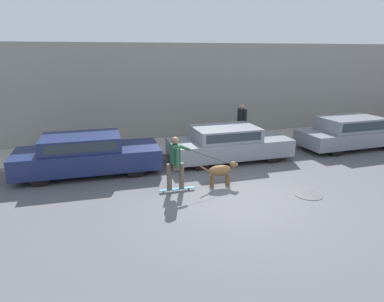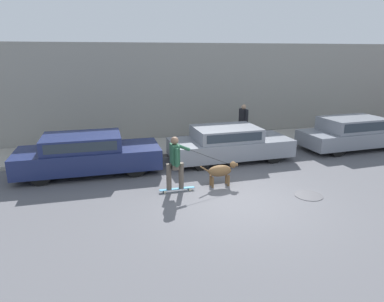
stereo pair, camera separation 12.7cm
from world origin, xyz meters
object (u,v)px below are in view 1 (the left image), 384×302
object	(u,v)px
parked_car_2	(351,133)
pedestrian_with_bag	(242,121)
dog	(221,171)
parked_car_0	(87,154)
parked_car_1	(228,144)
skateboarder	(176,161)

from	to	relation	value
parked_car_2	pedestrian_with_bag	bearing A→B (deg)	151.99
parked_car_2	dog	xyz separation A→B (m)	(-6.69, -2.29, -0.18)
parked_car_0	parked_car_1	size ratio (longest dim) A/B	1.05
dog	pedestrian_with_bag	size ratio (longest dim) A/B	0.74
parked_car_2	skateboarder	xyz separation A→B (m)	(-8.10, -2.35, 0.28)
parked_car_0	skateboarder	xyz separation A→B (m)	(2.39, -2.36, 0.28)
parked_car_0	skateboarder	world-z (taller)	skateboarder
parked_car_1	dog	bearing A→B (deg)	-117.32
parked_car_0	dog	world-z (taller)	parked_car_0
parked_car_0	parked_car_2	distance (m)	10.48
parked_car_2	dog	distance (m)	7.08
parked_car_0	parked_car_1	bearing A→B (deg)	1.52
parked_car_2	dog	bearing A→B (deg)	-162.50
parked_car_0	skateboarder	distance (m)	3.36
parked_car_0	dog	distance (m)	4.43
parked_car_1	parked_car_2	distance (m)	5.49
parked_car_0	dog	size ratio (longest dim) A/B	3.91
parked_car_1	dog	xyz separation A→B (m)	(-1.20, -2.29, -0.15)
dog	skateboarder	world-z (taller)	skateboarder
parked_car_1	skateboarder	size ratio (longest dim) A/B	1.95
parked_car_2	parked_car_0	bearing A→B (deg)	178.58
skateboarder	parked_car_0	bearing A→B (deg)	136.59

